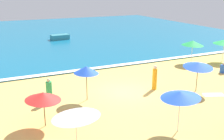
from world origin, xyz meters
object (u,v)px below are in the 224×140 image
Objects in this scene: beach_umbrella_4 at (75,113)px; beach_umbrella_6 at (86,70)px; beach_umbrella_9 at (193,43)px; beachgoer_1 at (223,68)px; beach_umbrella_1 at (43,96)px; beach_umbrella_7 at (180,95)px; beach_umbrella_8 at (198,65)px; beach_umbrella_2 at (224,42)px; beachgoer_7 at (155,78)px; beachgoer_4 at (49,92)px; small_boat_1 at (60,37)px.

beach_umbrella_6 is at bearing 64.90° from beach_umbrella_4.
beach_umbrella_9 is at bearing 31.95° from beach_umbrella_4.
beach_umbrella_4 is 1.05× the size of beach_umbrella_9.
beach_umbrella_4 reaches higher than beachgoer_1.
beachgoer_1 is at bearing 10.68° from beach_umbrella_1.
beach_umbrella_6 is at bearing -177.22° from beachgoer_1.
beach_umbrella_8 is at bearing 40.25° from beach_umbrella_7.
beach_umbrella_9 is at bearing 165.74° from beach_umbrella_2.
beach_umbrella_8 is 1.50× the size of beachgoer_7.
beach_umbrella_6 is 0.87× the size of beach_umbrella_8.
beachgoer_4 is (-0.06, 5.55, -0.91)m from beach_umbrella_4.
beach_umbrella_2 is 3.29× the size of beachgoer_1.
beach_umbrella_6 is at bearing -167.39° from beach_umbrella_2.
beach_umbrella_7 is 0.85× the size of beach_umbrella_9.
beachgoer_1 is at bearing 19.98° from beach_umbrella_4.
beach_umbrella_6 is 2.80m from beachgoer_4.
beachgoer_1 is at bearing -67.23° from small_boat_1.
beach_umbrella_2 reaches higher than beachgoer_4.
beach_umbrella_2 is 16.42m from beach_umbrella_6.
beach_umbrella_4 is 1.35× the size of beach_umbrella_6.
beachgoer_4 is at bearing 165.40° from beach_umbrella_6.
beach_umbrella_4 reaches higher than beachgoer_7.
beachgoer_1 is (15.30, 5.57, -1.27)m from beach_umbrella_4.
beach_umbrella_2 is at bearing 9.16° from beachgoer_4.
beachgoer_4 is at bearing 128.77° from beach_umbrella_7.
beachgoer_1 is 0.56× the size of beachgoer_4.
beach_umbrella_8 is at bearing -154.98° from beachgoer_1.
beach_umbrella_4 is 5.32m from beach_umbrella_7.
beach_umbrella_9 is 4.14m from beachgoer_1.
beach_umbrella_7 reaches higher than beach_umbrella_1.
beach_umbrella_7 is at bearing -92.02° from small_boat_1.
beach_umbrella_9 is (15.01, 9.36, 0.36)m from beach_umbrella_4.
beach_umbrella_6 is (3.30, 2.44, 0.36)m from beach_umbrella_1.
beach_umbrella_8 is 1.66× the size of beachgoer_4.
beachgoer_1 is 23.50m from small_boat_1.
beach_umbrella_4 is at bearing -162.73° from beach_umbrella_8.
beachgoer_7 reaches higher than beachgoer_1.
beach_umbrella_2 is at bearing 44.29° from beachgoer_1.
beach_umbrella_8 is (-8.21, -5.37, -0.06)m from beach_umbrella_2.
beach_umbrella_1 is 11.13m from beach_umbrella_8.
beach_umbrella_7 reaches higher than beach_umbrella_9.
beachgoer_4 is at bearing -170.84° from beach_umbrella_2.
beach_umbrella_8 is (11.10, 0.65, 0.22)m from beach_umbrella_1.
small_boat_1 is (-1.31, 22.53, -0.44)m from beachgoer_7.
small_boat_1 is at bearing 73.87° from beachgoer_4.
beach_umbrella_8 is 24.45m from small_boat_1.
beach_umbrella_6 reaches higher than beach_umbrella_7.
beach_umbrella_9 is 1.66× the size of beachgoer_7.
beachgoer_7 reaches higher than beachgoer_4.
beach_umbrella_8 is at bearing -146.80° from beach_umbrella_2.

